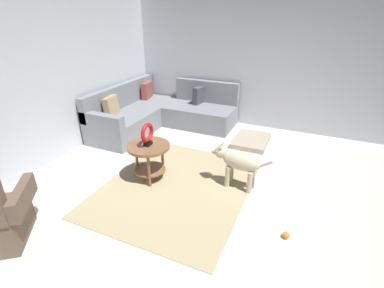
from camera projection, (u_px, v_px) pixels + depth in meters
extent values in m
cube|color=silver|center=(221.00, 209.00, 3.50)|extent=(6.00, 6.00, 0.10)
cube|color=silver|center=(31.00, 78.00, 3.97)|extent=(6.00, 0.12, 2.70)
cube|color=silver|center=(273.00, 61.00, 5.31)|extent=(0.12, 6.00, 2.70)
cube|color=tan|center=(177.00, 186.00, 3.86)|extent=(2.30, 1.90, 0.01)
cube|color=gray|center=(137.00, 119.00, 5.69)|extent=(2.20, 0.85, 0.42)
cube|color=gray|center=(121.00, 96.00, 5.63)|extent=(2.20, 0.14, 0.46)
cube|color=gray|center=(200.00, 116.00, 5.84)|extent=(0.85, 1.40, 0.42)
cube|color=gray|center=(207.00, 91.00, 5.94)|extent=(0.14, 1.40, 0.46)
cube|color=gray|center=(102.00, 120.00, 4.71)|extent=(0.16, 0.85, 0.22)
cube|color=#994C47|center=(147.00, 91.00, 6.22)|extent=(0.40, 0.19, 0.38)
cube|color=tan|center=(111.00, 107.00, 5.19)|extent=(0.40, 0.23, 0.39)
cube|color=#4C4C56|center=(200.00, 95.00, 5.87)|extent=(0.40, 0.21, 0.39)
cube|color=brown|center=(22.00, 197.00, 2.81)|extent=(0.54, 0.44, 0.22)
cylinder|color=brown|center=(148.00, 146.00, 3.83)|extent=(0.60, 0.60, 0.04)
cylinder|color=brown|center=(150.00, 169.00, 3.99)|extent=(0.45, 0.45, 0.02)
cylinder|color=brown|center=(137.00, 160.00, 4.03)|extent=(0.04, 0.04, 0.50)
cylinder|color=brown|center=(149.00, 171.00, 3.76)|extent=(0.04, 0.04, 0.50)
cylinder|color=brown|center=(163.00, 159.00, 4.06)|extent=(0.04, 0.04, 0.50)
cube|color=black|center=(148.00, 143.00, 3.81)|extent=(0.12, 0.08, 0.05)
torus|color=red|center=(147.00, 133.00, 3.74)|extent=(0.28, 0.06, 0.28)
cube|color=#B2A38E|center=(251.00, 141.00, 5.12)|extent=(0.80, 0.60, 0.09)
cylinder|color=beige|center=(227.00, 177.00, 3.80)|extent=(0.07, 0.07, 0.32)
cylinder|color=beige|center=(231.00, 172.00, 3.91)|extent=(0.07, 0.07, 0.32)
cylinder|color=beige|center=(249.00, 183.00, 3.66)|extent=(0.07, 0.07, 0.32)
cylinder|color=beige|center=(253.00, 178.00, 3.78)|extent=(0.07, 0.07, 0.32)
ellipsoid|color=beige|center=(241.00, 162.00, 3.68)|extent=(0.26, 0.54, 0.24)
sphere|color=beige|center=(221.00, 152.00, 3.78)|extent=(0.17, 0.17, 0.17)
ellipsoid|color=beige|center=(216.00, 152.00, 3.82)|extent=(0.08, 0.12, 0.07)
cone|color=beige|center=(221.00, 146.00, 3.69)|extent=(0.06, 0.06, 0.07)
cone|color=beige|center=(223.00, 143.00, 3.76)|extent=(0.06, 0.06, 0.07)
cylinder|color=beige|center=(265.00, 165.00, 3.53)|extent=(0.05, 0.20, 0.16)
sphere|color=orange|center=(286.00, 235.00, 2.98)|extent=(0.08, 0.08, 0.08)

